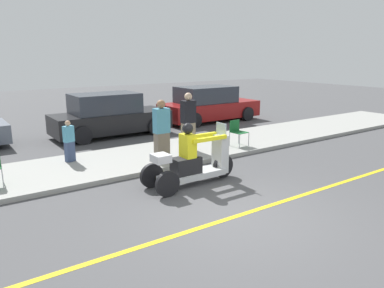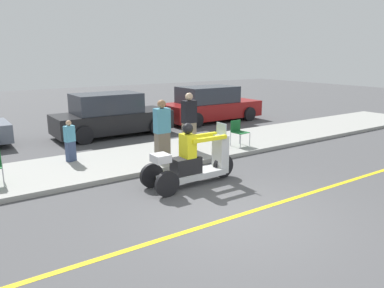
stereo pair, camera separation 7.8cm
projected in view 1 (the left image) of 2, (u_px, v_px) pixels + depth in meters
name	position (u px, v px, depth m)	size (l,w,h in m)	color
ground_plane	(237.00, 216.00, 7.20)	(60.00, 60.00, 0.00)	#4C4C4F
lane_stripe	(249.00, 212.00, 7.38)	(24.00, 0.12, 0.01)	gold
sidewalk_strip	(132.00, 159.00, 10.86)	(28.00, 2.80, 0.12)	#9E9E99
motorcycle_trike	(193.00, 163.00, 8.85)	(2.43, 0.81, 1.50)	black
spectator_mid_group	(188.00, 123.00, 11.48)	(0.43, 0.26, 1.79)	gray
spectator_near_curb	(69.00, 142.00, 10.33)	(0.31, 0.24, 1.16)	#38476B
spectator_far_back	(162.00, 133.00, 10.12)	(0.41, 0.25, 1.74)	#726656
folding_chair_curbside	(237.00, 130.00, 12.18)	(0.51, 0.51, 0.82)	#A5A8AD
parked_car_lot_far	(109.00, 116.00, 14.18)	(4.41, 1.94, 1.62)	black
parked_car_lot_center	(209.00, 105.00, 17.24)	(4.66, 2.05, 1.61)	maroon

